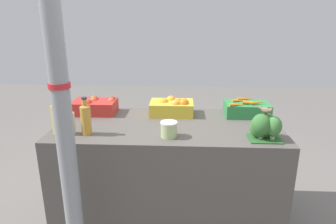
# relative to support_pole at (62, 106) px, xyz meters

# --- Properties ---
(ground_plane) EXTENTS (10.00, 10.00, 0.00)m
(ground_plane) POSITION_rel_support_pole_xyz_m (0.56, 0.66, -1.18)
(ground_plane) COLOR slate
(market_table) EXTENTS (1.76, 0.84, 0.84)m
(market_table) POSITION_rel_support_pole_xyz_m (0.56, 0.66, -0.76)
(market_table) COLOR #56514C
(market_table) RESTS_ON ground_plane
(support_pole) EXTENTS (0.12, 0.12, 2.35)m
(support_pole) POSITION_rel_support_pole_xyz_m (0.00, 0.00, 0.00)
(support_pole) COLOR gray
(support_pole) RESTS_ON ground_plane
(apple_crate) EXTENTS (0.37, 0.25, 0.14)m
(apple_crate) POSITION_rel_support_pole_xyz_m (-0.09, 0.91, -0.28)
(apple_crate) COLOR red
(apple_crate) RESTS_ON market_table
(orange_crate) EXTENTS (0.37, 0.25, 0.15)m
(orange_crate) POSITION_rel_support_pole_xyz_m (0.59, 0.91, -0.27)
(orange_crate) COLOR gold
(orange_crate) RESTS_ON market_table
(carrot_crate) EXTENTS (0.37, 0.25, 0.15)m
(carrot_crate) POSITION_rel_support_pole_xyz_m (1.22, 0.91, -0.28)
(carrot_crate) COLOR #2D8442
(carrot_crate) RESTS_ON market_table
(broccoli_pile) EXTENTS (0.22, 0.19, 0.18)m
(broccoli_pile) POSITION_rel_support_pole_xyz_m (1.24, 0.40, -0.25)
(broccoli_pile) COLOR #2D602D
(broccoli_pile) RESTS_ON market_table
(juice_bottle_golden) EXTENTS (0.06, 0.06, 0.29)m
(juice_bottle_golden) POSITION_rel_support_pole_xyz_m (-0.23, 0.42, -0.22)
(juice_bottle_golden) COLOR gold
(juice_bottle_golden) RESTS_ON market_table
(juice_bottle_cloudy) EXTENTS (0.07, 0.07, 0.24)m
(juice_bottle_cloudy) POSITION_rel_support_pole_xyz_m (-0.13, 0.42, -0.24)
(juice_bottle_cloudy) COLOR beige
(juice_bottle_cloudy) RESTS_ON market_table
(juice_bottle_amber) EXTENTS (0.07, 0.07, 0.28)m
(juice_bottle_amber) POSITION_rel_support_pole_xyz_m (-0.01, 0.42, -0.22)
(juice_bottle_amber) COLOR gold
(juice_bottle_amber) RESTS_ON market_table
(pickle_jar) EXTENTS (0.12, 0.12, 0.11)m
(pickle_jar) POSITION_rel_support_pole_xyz_m (0.58, 0.40, -0.28)
(pickle_jar) COLOR #B2C684
(pickle_jar) RESTS_ON market_table
(sparrow_bird) EXTENTS (0.08, 0.12, 0.05)m
(sparrow_bird) POSITION_rel_support_pole_xyz_m (1.24, 0.39, -0.13)
(sparrow_bird) COLOR #4C3D2D
(sparrow_bird) RESTS_ON broccoli_pile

